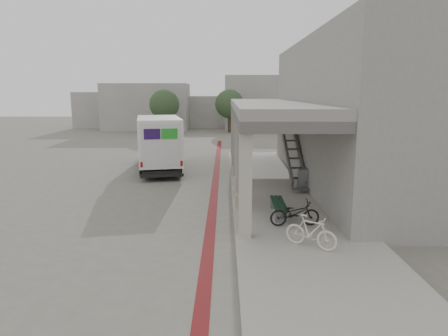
{
  "coord_description": "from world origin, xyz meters",
  "views": [
    {
      "loc": [
        1.48,
        -15.19,
        4.49
      ],
      "look_at": [
        1.45,
        -0.01,
        1.6
      ],
      "focal_mm": 32.0,
      "sensor_mm": 36.0,
      "label": 1
    }
  ],
  "objects_px": {
    "bicycle_black": "(295,213)",
    "bicycle_cream": "(311,232)",
    "bench": "(279,206)",
    "utility_cabinet": "(303,179)",
    "fedex_truck": "(159,141)"
  },
  "relations": [
    {
      "from": "utility_cabinet",
      "to": "bicycle_cream",
      "type": "distance_m",
      "value": 6.86
    },
    {
      "from": "fedex_truck",
      "to": "bicycle_black",
      "type": "distance_m",
      "value": 12.29
    },
    {
      "from": "bench",
      "to": "bicycle_black",
      "type": "bearing_deg",
      "value": -70.93
    },
    {
      "from": "bicycle_black",
      "to": "bicycle_cream",
      "type": "relative_size",
      "value": 1.05
    },
    {
      "from": "bicycle_cream",
      "to": "utility_cabinet",
      "type": "bearing_deg",
      "value": 27.06
    },
    {
      "from": "bicycle_cream",
      "to": "bench",
      "type": "bearing_deg",
      "value": 45.55
    },
    {
      "from": "bicycle_black",
      "to": "bicycle_cream",
      "type": "distance_m",
      "value": 1.9
    },
    {
      "from": "bicycle_black",
      "to": "bicycle_cream",
      "type": "bearing_deg",
      "value": 179.8
    },
    {
      "from": "bicycle_cream",
      "to": "bicycle_black",
      "type": "bearing_deg",
      "value": 40.0
    },
    {
      "from": "bench",
      "to": "utility_cabinet",
      "type": "distance_m",
      "value": 4.05
    },
    {
      "from": "bench",
      "to": "bicycle_cream",
      "type": "xyz_separation_m",
      "value": [
        0.51,
        -3.06,
        0.13
      ]
    },
    {
      "from": "bench",
      "to": "utility_cabinet",
      "type": "xyz_separation_m",
      "value": [
        1.58,
        3.72,
        0.16
      ]
    },
    {
      "from": "fedex_truck",
      "to": "utility_cabinet",
      "type": "relative_size",
      "value": 7.56
    },
    {
      "from": "utility_cabinet",
      "to": "bicycle_cream",
      "type": "relative_size",
      "value": 0.64
    },
    {
      "from": "utility_cabinet",
      "to": "bicycle_black",
      "type": "height_order",
      "value": "utility_cabinet"
    }
  ]
}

